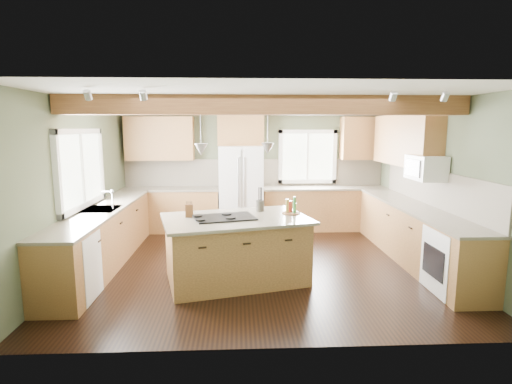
{
  "coord_description": "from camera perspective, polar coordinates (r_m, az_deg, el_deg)",
  "views": [
    {
      "loc": [
        -0.36,
        -6.15,
        2.16
      ],
      "look_at": [
        -0.07,
        0.3,
        1.13
      ],
      "focal_mm": 28.0,
      "sensor_mm": 36.0,
      "label": 1
    }
  ],
  "objects": [
    {
      "name": "floor",
      "position": [
        6.53,
        0.74,
        -10.23
      ],
      "size": [
        5.6,
        5.6,
        0.0
      ],
      "primitive_type": "plane",
      "color": "black",
      "rests_on": "ground"
    },
    {
      "name": "ceiling",
      "position": [
        6.18,
        0.79,
        13.17
      ],
      "size": [
        5.6,
        5.6,
        0.0
      ],
      "primitive_type": "plane",
      "rotation": [
        3.14,
        0.0,
        0.0
      ],
      "color": "silver",
      "rests_on": "wall_back"
    },
    {
      "name": "wall_back",
      "position": [
        8.7,
        -0.2,
        3.42
      ],
      "size": [
        5.6,
        0.0,
        5.6
      ],
      "primitive_type": "plane",
      "rotation": [
        1.57,
        0.0,
        0.0
      ],
      "color": "#4E573E",
      "rests_on": "ground"
    },
    {
      "name": "wall_left",
      "position": [
        6.67,
        -23.99,
        0.89
      ],
      "size": [
        0.0,
        5.0,
        5.0
      ],
      "primitive_type": "plane",
      "rotation": [
        1.57,
        0.0,
        1.57
      ],
      "color": "#4E573E",
      "rests_on": "ground"
    },
    {
      "name": "wall_right",
      "position": [
        6.97,
        24.41,
        1.18
      ],
      "size": [
        0.0,
        5.0,
        5.0
      ],
      "primitive_type": "plane",
      "rotation": [
        1.57,
        0.0,
        -1.57
      ],
      "color": "#4E573E",
      "rests_on": "ground"
    },
    {
      "name": "ceiling_beam",
      "position": [
        5.52,
        1.21,
        12.3
      ],
      "size": [
        5.55,
        0.26,
        0.26
      ],
      "primitive_type": "cube",
      "color": "#552C18",
      "rests_on": "ceiling"
    },
    {
      "name": "soffit_trim",
      "position": [
        8.57,
        -0.18,
        11.63
      ],
      "size": [
        5.55,
        0.2,
        0.1
      ],
      "primitive_type": "cube",
      "color": "#552C18",
      "rests_on": "ceiling"
    },
    {
      "name": "backsplash_back",
      "position": [
        8.7,
        -0.19,
        2.82
      ],
      "size": [
        5.58,
        0.03,
        0.58
      ],
      "primitive_type": "cube",
      "color": "brown",
      "rests_on": "wall_back"
    },
    {
      "name": "backsplash_right",
      "position": [
        7.02,
        24.07,
        0.51
      ],
      "size": [
        0.03,
        3.7,
        0.58
      ],
      "primitive_type": "cube",
      "color": "brown",
      "rests_on": "wall_right"
    },
    {
      "name": "base_cab_back_left",
      "position": [
        8.65,
        -12.06,
        -2.59
      ],
      "size": [
        2.02,
        0.6,
        0.88
      ],
      "primitive_type": "cube",
      "color": "brown",
      "rests_on": "floor"
    },
    {
      "name": "counter_back_left",
      "position": [
        8.57,
        -12.16,
        0.43
      ],
      "size": [
        2.06,
        0.64,
        0.04
      ],
      "primitive_type": "cube",
      "color": "#4D4638",
      "rests_on": "base_cab_back_left"
    },
    {
      "name": "base_cab_back_right",
      "position": [
        8.73,
        9.72,
        -2.41
      ],
      "size": [
        2.62,
        0.6,
        0.88
      ],
      "primitive_type": "cube",
      "color": "brown",
      "rests_on": "floor"
    },
    {
      "name": "counter_back_right",
      "position": [
        8.65,
        9.8,
        0.58
      ],
      "size": [
        2.66,
        0.64,
        0.04
      ],
      "primitive_type": "cube",
      "color": "#4D4638",
      "rests_on": "base_cab_back_right"
    },
    {
      "name": "base_cab_left",
      "position": [
        6.78,
        -21.0,
        -6.22
      ],
      "size": [
        0.6,
        3.7,
        0.88
      ],
      "primitive_type": "cube",
      "color": "brown",
      "rests_on": "floor"
    },
    {
      "name": "counter_left",
      "position": [
        6.68,
        -21.22,
        -2.41
      ],
      "size": [
        0.64,
        3.74,
        0.04
      ],
      "primitive_type": "cube",
      "color": "#4D4638",
      "rests_on": "base_cab_left"
    },
    {
      "name": "base_cab_right",
      "position": [
        7.05,
        21.58,
        -5.7
      ],
      "size": [
        0.6,
        3.7,
        0.88
      ],
      "primitive_type": "cube",
      "color": "brown",
      "rests_on": "floor"
    },
    {
      "name": "counter_right",
      "position": [
        6.95,
        21.8,
        -2.02
      ],
      "size": [
        0.64,
        3.74,
        0.04
      ],
      "primitive_type": "cube",
      "color": "#4D4638",
      "rests_on": "base_cab_right"
    },
    {
      "name": "upper_cab_back_left",
      "position": [
        8.64,
        -13.58,
        7.44
      ],
      "size": [
        1.4,
        0.35,
        0.9
      ],
      "primitive_type": "cube",
      "color": "brown",
      "rests_on": "wall_back"
    },
    {
      "name": "upper_cab_over_fridge",
      "position": [
        8.48,
        -2.2,
        9.01
      ],
      "size": [
        0.96,
        0.35,
        0.7
      ],
      "primitive_type": "cube",
      "color": "brown",
      "rests_on": "wall_back"
    },
    {
      "name": "upper_cab_right",
      "position": [
        7.66,
        20.51,
        6.95
      ],
      "size": [
        0.35,
        2.2,
        0.9
      ],
      "primitive_type": "cube",
      "color": "brown",
      "rests_on": "wall_right"
    },
    {
      "name": "upper_cab_back_corner",
      "position": [
        8.89,
        14.96,
        7.43
      ],
      "size": [
        0.9,
        0.35,
        0.9
      ],
      "primitive_type": "cube",
      "color": "brown",
      "rests_on": "wall_back"
    },
    {
      "name": "window_left",
      "position": [
        6.69,
        -23.82,
        3.08
      ],
      "size": [
        0.04,
        1.6,
        1.05
      ],
      "primitive_type": "cube",
      "color": "white",
      "rests_on": "wall_left"
    },
    {
      "name": "window_back",
      "position": [
        8.79,
        7.35,
        5.03
      ],
      "size": [
        1.1,
        0.04,
        1.0
      ],
      "primitive_type": "cube",
      "color": "white",
      "rests_on": "wall_back"
    },
    {
      "name": "sink",
      "position": [
        6.68,
        -21.22,
        -2.37
      ],
      "size": [
        0.5,
        0.65,
        0.03
      ],
      "primitive_type": "cube",
      "color": "#262628",
      "rests_on": "counter_left"
    },
    {
      "name": "faucet",
      "position": [
        6.6,
        -19.81,
        -1.14
      ],
      "size": [
        0.02,
        0.02,
        0.28
      ],
      "primitive_type": "cylinder",
      "color": "#B2B2B7",
      "rests_on": "sink"
    },
    {
      "name": "dishwasher",
      "position": [
        5.62,
        -25.08,
        -9.74
      ],
      "size": [
        0.6,
        0.6,
        0.84
      ],
      "primitive_type": "cube",
      "color": "white",
      "rests_on": "floor"
    },
    {
      "name": "oven",
      "position": [
        5.93,
        26.64,
        -8.87
      ],
      "size": [
        0.6,
        0.72,
        0.84
      ],
      "primitive_type": "cube",
      "color": "white",
      "rests_on": "floor"
    },
    {
      "name": "microwave",
      "position": [
        6.8,
        23.08,
        3.21
      ],
      "size": [
        0.4,
        0.7,
        0.38
      ],
      "primitive_type": "cube",
      "color": "white",
      "rests_on": "wall_right"
    },
    {
      "name": "pendant_left",
      "position": [
        5.41,
        -7.85,
        6.03
      ],
      "size": [
        0.18,
        0.18,
        0.16
      ],
      "primitive_type": "cone",
      "rotation": [
        3.14,
        0.0,
        0.0
      ],
      "color": "#B2B2B7",
      "rests_on": "ceiling"
    },
    {
      "name": "pendant_right",
      "position": [
        5.63,
        1.66,
        6.23
      ],
      "size": [
        0.18,
        0.18,
        0.16
      ],
      "primitive_type": "cone",
      "rotation": [
        3.14,
        0.0,
        0.0
      ],
      "color": "#B2B2B7",
      "rests_on": "ceiling"
    },
    {
      "name": "refrigerator",
      "position": [
        8.37,
        -2.14,
        0.42
      ],
      "size": [
        0.9,
        0.74,
        1.8
      ],
      "primitive_type": "cube",
      "color": "silver",
      "rests_on": "floor"
    },
    {
      "name": "island",
      "position": [
        5.76,
        -2.88,
        -8.31
      ],
      "size": [
        2.1,
        1.57,
        0.88
      ],
      "primitive_type": "cube",
      "rotation": [
        0.0,
        0.0,
        0.25
      ],
      "color": "brown",
      "rests_on": "floor"
    },
    {
      "name": "island_top",
      "position": [
        5.64,
        -2.92,
        -3.84
      ],
      "size": [
        2.25,
        1.73,
        0.04
      ],
      "primitive_type": "cube",
      "rotation": [
        0.0,
        0.0,
        0.25
      ],
      "color": "#4D4638",
      "rests_on": "island"
    },
    {
      "name": "cooktop",
      "position": [
        5.6,
        -4.47,
        -3.64
      ],
      "size": [
        0.92,
        0.73,
        0.02
      ],
      "primitive_type": "cube",
      "rotation": [
        0.0,
        0.0,
        0.25
      ],
      "color": "black",
      "rests_on": "island_top"
    },
    {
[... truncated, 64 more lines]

